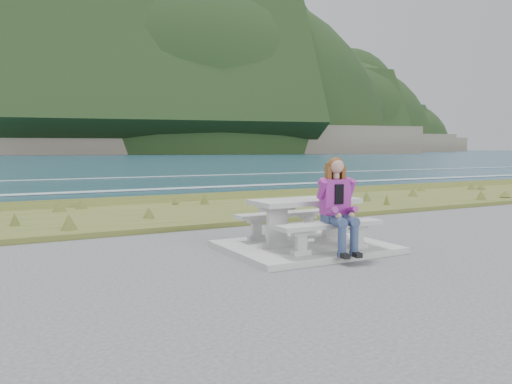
% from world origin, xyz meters
% --- Properties ---
extents(concrete_slab, '(2.60, 2.10, 0.10)m').
position_xyz_m(concrete_slab, '(0.00, 0.00, 0.05)').
color(concrete_slab, '#A2A29D').
rests_on(concrete_slab, ground).
extents(picnic_table, '(1.80, 0.75, 0.75)m').
position_xyz_m(picnic_table, '(0.00, 0.00, 0.68)').
color(picnic_table, '#A2A29D').
rests_on(picnic_table, concrete_slab).
extents(bench_landward, '(1.80, 0.35, 0.45)m').
position_xyz_m(bench_landward, '(0.00, -0.70, 0.45)').
color(bench_landward, '#A2A29D').
rests_on(bench_landward, concrete_slab).
extents(bench_seaward, '(1.80, 0.35, 0.45)m').
position_xyz_m(bench_seaward, '(0.00, 0.70, 0.45)').
color(bench_seaward, '#A2A29D').
rests_on(bench_seaward, concrete_slab).
extents(grass_verge, '(160.00, 4.50, 0.22)m').
position_xyz_m(grass_verge, '(0.00, 5.00, 0.00)').
color(grass_verge, '#425520').
rests_on(grass_verge, ground).
extents(shore_drop, '(160.00, 0.80, 2.20)m').
position_xyz_m(shore_drop, '(0.00, 7.90, 0.00)').
color(shore_drop, '#645B4B').
rests_on(shore_drop, ground).
extents(ocean, '(1600.00, 1600.00, 0.09)m').
position_xyz_m(ocean, '(0.00, 25.09, -1.74)').
color(ocean, navy).
rests_on(ocean, ground).
extents(headland_range, '(729.83, 363.95, 220.37)m').
position_xyz_m(headland_range, '(190.23, 398.20, 9.95)').
color(headland_range, '#645B4B').
rests_on(headland_range, ground).
extents(seated_woman, '(0.52, 0.78, 1.45)m').
position_xyz_m(seated_woman, '(0.06, -0.84, 0.63)').
color(seated_woman, '#314B6C').
rests_on(seated_woman, concrete_slab).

